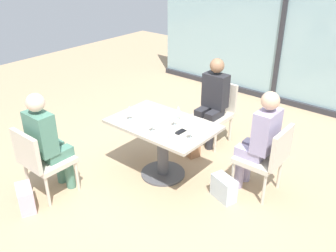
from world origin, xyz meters
name	(u,v)px	position (x,y,z in m)	size (l,w,h in m)	color
ground_plane	(163,174)	(0.00, 0.00, 0.00)	(12.00, 12.00, 0.00)	tan
window_wall_backdrop	(282,35)	(0.00, 3.20, 1.21)	(5.14, 0.10, 2.70)	#94B7BC
dining_table_main	(163,137)	(0.00, 0.00, 0.53)	(1.26, 0.81, 0.73)	#BCB29E
chair_far_right	(267,156)	(1.15, 0.47, 0.50)	(0.50, 0.46, 0.87)	beige
chair_front_left	(41,159)	(-0.77, -1.19, 0.50)	(0.46, 0.50, 0.87)	beige
chair_near_window	(216,109)	(0.00, 1.19, 0.50)	(0.46, 0.51, 0.87)	beige
person_far_right	(260,137)	(1.04, 0.47, 0.70)	(0.39, 0.34, 1.26)	#9E93B7
person_front_left	(47,139)	(-0.77, -1.08, 0.70)	(0.34, 0.39, 1.26)	#4C7F6B
person_near_window	(213,98)	(0.00, 1.08, 0.70)	(0.34, 0.39, 1.26)	#28282D
wine_glass_0	(175,116)	(0.16, 0.03, 0.86)	(0.07, 0.07, 0.18)	silver
wine_glass_1	(129,110)	(-0.36, -0.19, 0.86)	(0.07, 0.07, 0.18)	silver
wine_glass_2	(152,121)	(0.06, -0.24, 0.86)	(0.07, 0.07, 0.18)	silver
wine_glass_3	(191,128)	(0.49, -0.10, 0.86)	(0.07, 0.07, 0.18)	silver
wine_glass_4	(178,110)	(0.09, 0.18, 0.86)	(0.07, 0.07, 0.18)	silver
coffee_cup	(172,135)	(0.33, -0.24, 0.78)	(0.08, 0.08, 0.09)	white
cell_phone_on_table	(180,132)	(0.30, -0.05, 0.73)	(0.07, 0.14, 0.01)	black
handbag_0	(224,188)	(0.85, 0.07, 0.14)	(0.30, 0.16, 0.28)	silver
handbag_1	(26,198)	(-0.73, -1.48, 0.14)	(0.30, 0.16, 0.28)	beige
handbag_2	(190,145)	(-0.04, 0.62, 0.14)	(0.30, 0.16, 0.28)	#A3704C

